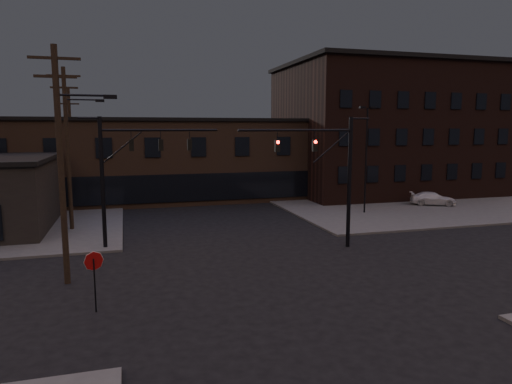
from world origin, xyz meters
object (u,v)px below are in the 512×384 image
parked_car_lot_a (374,193)px  stop_sign (94,267)px  traffic_signal_far (124,167)px  traffic_signal_near (333,168)px  parked_car_lot_b (433,199)px  car_crossing (229,192)px

parked_car_lot_a → stop_sign: bearing=133.5°
traffic_signal_far → stop_sign: (-1.28, -9.99, -3.17)m
traffic_signal_near → parked_car_lot_b: bearing=35.3°
traffic_signal_near → car_crossing: bearing=95.2°
traffic_signal_far → car_crossing: bearing=58.9°
parked_car_lot_a → car_crossing: size_ratio=0.86×
stop_sign → car_crossing: 29.29m
stop_sign → car_crossing: (11.51, 26.91, -1.04)m
parked_car_lot_b → parked_car_lot_a: bearing=68.7°
stop_sign → car_crossing: size_ratio=0.51×
traffic_signal_near → parked_car_lot_a: size_ratio=1.89×
traffic_signal_far → stop_sign: 10.55m
traffic_signal_near → car_crossing: size_ratio=1.64×
traffic_signal_far → car_crossing: (10.23, 16.93, -4.21)m
stop_sign → parked_car_lot_a: (25.39, 21.98, -0.98)m
traffic_signal_far → parked_car_lot_a: 27.24m
parked_car_lot_a → parked_car_lot_b: (3.79, -4.30, -0.12)m
traffic_signal_near → parked_car_lot_a: traffic_signal_near is taller
parked_car_lot_b → car_crossing: (-17.66, 9.24, 0.06)m
stop_sign → parked_car_lot_b: size_ratio=0.60×
traffic_signal_near → car_crossing: 20.92m
traffic_signal_near → parked_car_lot_b: size_ratio=1.95×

